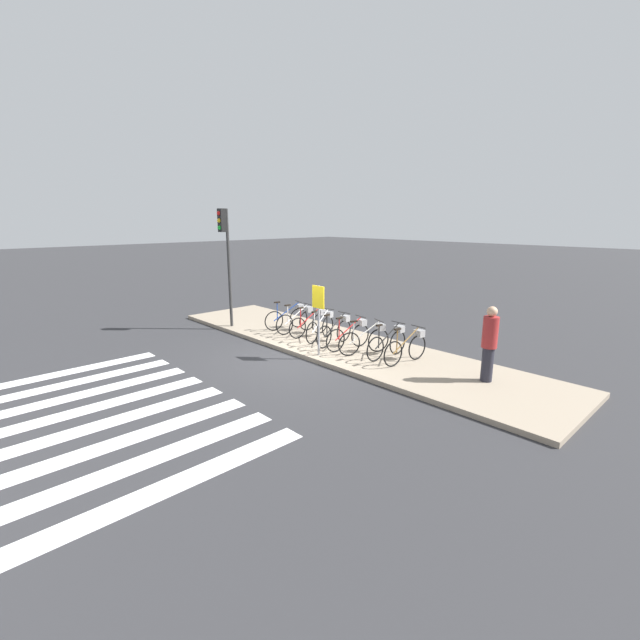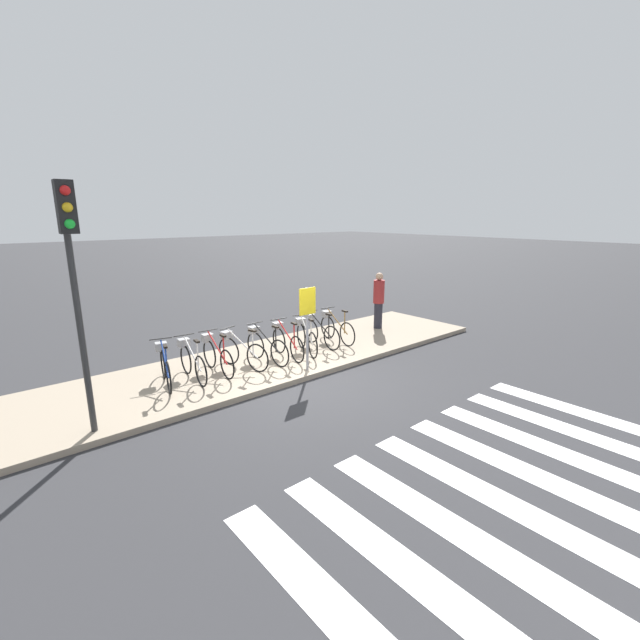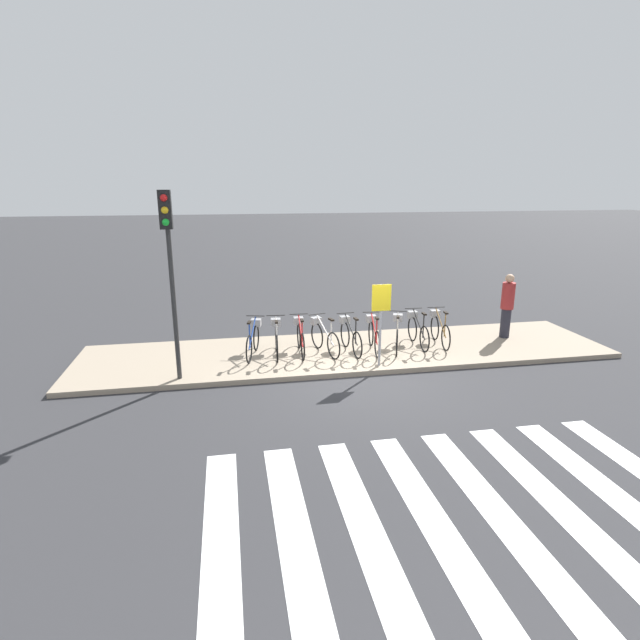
{
  "view_description": "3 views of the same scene",
  "coord_description": "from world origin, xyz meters",
  "px_view_note": "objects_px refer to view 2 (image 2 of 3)",
  "views": [
    {
      "loc": [
        8.58,
        -7.33,
        3.74
      ],
      "look_at": [
        0.25,
        0.53,
        1.04
      ],
      "focal_mm": 24.0,
      "sensor_mm": 36.0,
      "label": 1
    },
    {
      "loc": [
        -5.34,
        -6.99,
        3.61
      ],
      "look_at": [
        0.79,
        0.26,
        1.26
      ],
      "focal_mm": 24.0,
      "sensor_mm": 36.0,
      "label": 2
    },
    {
      "loc": [
        -2.9,
        -10.13,
        4.23
      ],
      "look_at": [
        -0.89,
        0.66,
        1.19
      ],
      "focal_mm": 28.0,
      "sensor_mm": 36.0,
      "label": 3
    }
  ],
  "objects_px": {
    "pedestrian": "(379,299)",
    "traffic_light": "(72,260)",
    "parked_bicycle_5": "(286,340)",
    "parked_bicycle_6": "(306,336)",
    "parked_bicycle_7": "(319,330)",
    "parked_bicycle_8": "(335,326)",
    "parked_bicycle_0": "(165,365)",
    "sign_post": "(307,315)",
    "parked_bicycle_1": "(191,360)",
    "parked_bicycle_3": "(240,350)",
    "parked_bicycle_2": "(216,354)",
    "parked_bicycle_4": "(265,344)"
  },
  "relations": [
    {
      "from": "pedestrian",
      "to": "traffic_light",
      "type": "distance_m",
      "value": 8.86
    },
    {
      "from": "parked_bicycle_5",
      "to": "parked_bicycle_6",
      "type": "xyz_separation_m",
      "value": [
        0.62,
        -0.01,
        0.0
      ]
    },
    {
      "from": "parked_bicycle_7",
      "to": "parked_bicycle_8",
      "type": "relative_size",
      "value": 1.0
    },
    {
      "from": "parked_bicycle_0",
      "to": "sign_post",
      "type": "bearing_deg",
      "value": -24.32
    },
    {
      "from": "sign_post",
      "to": "parked_bicycle_6",
      "type": "bearing_deg",
      "value": 53.67
    },
    {
      "from": "traffic_light",
      "to": "parked_bicycle_6",
      "type": "bearing_deg",
      "value": 12.08
    },
    {
      "from": "parked_bicycle_1",
      "to": "parked_bicycle_3",
      "type": "relative_size",
      "value": 1.03
    },
    {
      "from": "parked_bicycle_3",
      "to": "parked_bicycle_5",
      "type": "distance_m",
      "value": 1.27
    },
    {
      "from": "parked_bicycle_1",
      "to": "parked_bicycle_5",
      "type": "distance_m",
      "value": 2.43
    },
    {
      "from": "parked_bicycle_0",
      "to": "pedestrian",
      "type": "xyz_separation_m",
      "value": [
        6.85,
        0.23,
        0.49
      ]
    },
    {
      "from": "parked_bicycle_0",
      "to": "parked_bicycle_1",
      "type": "bearing_deg",
      "value": -5.72
    },
    {
      "from": "parked_bicycle_0",
      "to": "sign_post",
      "type": "height_order",
      "value": "sign_post"
    },
    {
      "from": "parked_bicycle_3",
      "to": "sign_post",
      "type": "distance_m",
      "value": 1.82
    },
    {
      "from": "parked_bicycle_0",
      "to": "parked_bicycle_2",
      "type": "xyz_separation_m",
      "value": [
        1.15,
        -0.03,
        0.0
      ]
    },
    {
      "from": "parked_bicycle_6",
      "to": "sign_post",
      "type": "distance_m",
      "value": 1.61
    },
    {
      "from": "parked_bicycle_6",
      "to": "parked_bicycle_1",
      "type": "bearing_deg",
      "value": 177.58
    },
    {
      "from": "parked_bicycle_0",
      "to": "traffic_light",
      "type": "xyz_separation_m",
      "value": [
        -1.67,
        -1.32,
        2.4
      ]
    },
    {
      "from": "parked_bicycle_5",
      "to": "pedestrian",
      "type": "height_order",
      "value": "pedestrian"
    },
    {
      "from": "parked_bicycle_3",
      "to": "parked_bicycle_6",
      "type": "bearing_deg",
      "value": -2.28
    },
    {
      "from": "parked_bicycle_7",
      "to": "parked_bicycle_1",
      "type": "bearing_deg",
      "value": -179.01
    },
    {
      "from": "parked_bicycle_3",
      "to": "traffic_light",
      "type": "relative_size",
      "value": 0.39
    },
    {
      "from": "parked_bicycle_8",
      "to": "sign_post",
      "type": "bearing_deg",
      "value": -147.54
    },
    {
      "from": "parked_bicycle_2",
      "to": "parked_bicycle_6",
      "type": "distance_m",
      "value": 2.46
    },
    {
      "from": "parked_bicycle_5",
      "to": "sign_post",
      "type": "bearing_deg",
      "value": -99.1
    },
    {
      "from": "parked_bicycle_0",
      "to": "parked_bicycle_1",
      "type": "height_order",
      "value": "same"
    },
    {
      "from": "parked_bicycle_3",
      "to": "parked_bicycle_4",
      "type": "height_order",
      "value": "same"
    },
    {
      "from": "parked_bicycle_2",
      "to": "parked_bicycle_3",
      "type": "relative_size",
      "value": 1.03
    },
    {
      "from": "parked_bicycle_0",
      "to": "sign_post",
      "type": "xyz_separation_m",
      "value": [
        2.81,
        -1.27,
        0.88
      ]
    },
    {
      "from": "parked_bicycle_4",
      "to": "parked_bicycle_1",
      "type": "bearing_deg",
      "value": 177.16
    },
    {
      "from": "parked_bicycle_8",
      "to": "parked_bicycle_3",
      "type": "bearing_deg",
      "value": -177.8
    },
    {
      "from": "parked_bicycle_2",
      "to": "parked_bicycle_8",
      "type": "relative_size",
      "value": 1.0
    },
    {
      "from": "parked_bicycle_1",
      "to": "parked_bicycle_7",
      "type": "height_order",
      "value": "same"
    },
    {
      "from": "parked_bicycle_3",
      "to": "sign_post",
      "type": "xyz_separation_m",
      "value": [
        1.09,
        -1.16,
        0.88
      ]
    },
    {
      "from": "parked_bicycle_3",
      "to": "parked_bicycle_7",
      "type": "bearing_deg",
      "value": 2.68
    },
    {
      "from": "traffic_light",
      "to": "sign_post",
      "type": "relative_size",
      "value": 2.07
    },
    {
      "from": "parked_bicycle_5",
      "to": "sign_post",
      "type": "distance_m",
      "value": 1.42
    },
    {
      "from": "parked_bicycle_3",
      "to": "parked_bicycle_4",
      "type": "distance_m",
      "value": 0.67
    },
    {
      "from": "parked_bicycle_8",
      "to": "pedestrian",
      "type": "bearing_deg",
      "value": 6.25
    },
    {
      "from": "parked_bicycle_6",
      "to": "pedestrian",
      "type": "bearing_deg",
      "value": 7.33
    },
    {
      "from": "parked_bicycle_1",
      "to": "pedestrian",
      "type": "xyz_separation_m",
      "value": [
        6.29,
        0.29,
        0.49
      ]
    },
    {
      "from": "parked_bicycle_2",
      "to": "parked_bicycle_5",
      "type": "relative_size",
      "value": 1.0
    },
    {
      "from": "parked_bicycle_5",
      "to": "parked_bicycle_8",
      "type": "bearing_deg",
      "value": 5.76
    },
    {
      "from": "parked_bicycle_6",
      "to": "parked_bicycle_8",
      "type": "height_order",
      "value": "same"
    },
    {
      "from": "parked_bicycle_1",
      "to": "parked_bicycle_4",
      "type": "bearing_deg",
      "value": -2.84
    },
    {
      "from": "parked_bicycle_5",
      "to": "parked_bicycle_6",
      "type": "bearing_deg",
      "value": -0.89
    },
    {
      "from": "parked_bicycle_2",
      "to": "sign_post",
      "type": "bearing_deg",
      "value": -36.69
    },
    {
      "from": "parked_bicycle_1",
      "to": "parked_bicycle_6",
      "type": "bearing_deg",
      "value": -2.42
    },
    {
      "from": "parked_bicycle_2",
      "to": "parked_bicycle_0",
      "type": "bearing_deg",
      "value": 178.28
    },
    {
      "from": "parked_bicycle_2",
      "to": "parked_bicycle_5",
      "type": "bearing_deg",
      "value": -4.38
    },
    {
      "from": "parked_bicycle_2",
      "to": "sign_post",
      "type": "distance_m",
      "value": 2.25
    }
  ]
}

